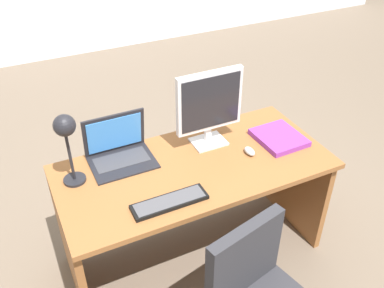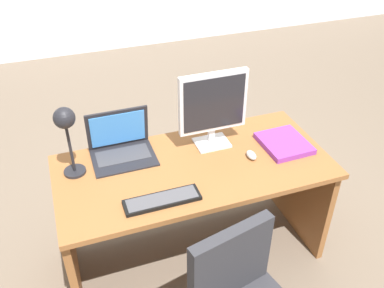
% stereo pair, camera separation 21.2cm
% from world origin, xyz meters
% --- Properties ---
extents(ground, '(12.00, 12.00, 0.00)m').
position_xyz_m(ground, '(0.00, 1.50, 0.00)').
color(ground, '#6B5B4C').
extents(desk, '(1.54, 0.72, 0.73)m').
position_xyz_m(desk, '(0.00, 0.05, 0.50)').
color(desk, brown).
rests_on(desk, ground).
extents(monitor, '(0.40, 0.16, 0.46)m').
position_xyz_m(monitor, '(0.17, 0.16, 0.99)').
color(monitor, silver).
rests_on(monitor, desk).
extents(laptop, '(0.36, 0.28, 0.26)m').
position_xyz_m(laptop, '(-0.36, 0.26, 0.81)').
color(laptop, black).
rests_on(laptop, desk).
extents(keyboard, '(0.39, 0.11, 0.02)m').
position_xyz_m(keyboard, '(-0.25, -0.23, 0.74)').
color(keyboard, black).
rests_on(keyboard, desk).
extents(mouse, '(0.05, 0.09, 0.04)m').
position_xyz_m(mouse, '(0.33, -0.04, 0.75)').
color(mouse, '#B7BABF').
rests_on(mouse, desk).
extents(desk_lamp, '(0.12, 0.14, 0.42)m').
position_xyz_m(desk_lamp, '(-0.64, 0.13, 1.04)').
color(desk_lamp, black).
rests_on(desk_lamp, desk).
extents(book, '(0.26, 0.30, 0.03)m').
position_xyz_m(book, '(0.57, 0.00, 0.74)').
color(book, purple).
rests_on(book, desk).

